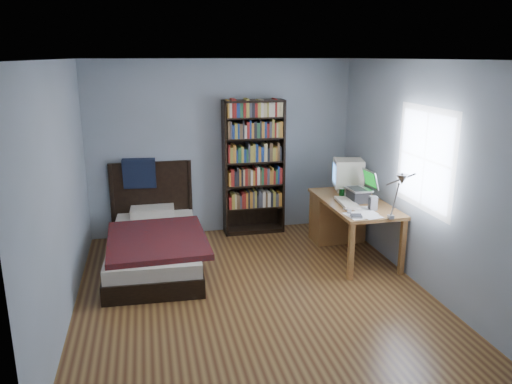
% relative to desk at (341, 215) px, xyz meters
% --- Properties ---
extents(room, '(4.20, 4.24, 2.50)m').
position_rel_desk_xyz_m(room, '(-1.48, -1.19, 0.84)').
color(room, '#502C17').
rests_on(room, ground).
extents(desk, '(0.75, 1.51, 0.73)m').
position_rel_desk_xyz_m(desk, '(0.00, 0.00, 0.00)').
color(desk, brown).
rests_on(desk, floor).
extents(crt_monitor, '(0.48, 0.44, 0.45)m').
position_rel_desk_xyz_m(crt_monitor, '(0.09, 0.07, 0.57)').
color(crt_monitor, beige).
rests_on(crt_monitor, desk).
extents(laptop, '(0.34, 0.35, 0.40)m').
position_rel_desk_xyz_m(laptop, '(0.06, -0.43, 0.43)').
color(laptop, '#2D2D30').
rests_on(laptop, desk).
extents(desk_lamp, '(0.25, 0.54, 0.64)m').
position_rel_desk_xyz_m(desk_lamp, '(-0.00, -1.55, 0.83)').
color(desk_lamp, '#99999E').
rests_on(desk_lamp, desk).
extents(keyboard, '(0.25, 0.52, 0.05)m').
position_rel_desk_xyz_m(keyboard, '(-0.14, -0.51, 0.33)').
color(keyboard, beige).
rests_on(keyboard, desk).
extents(speaker, '(0.09, 0.09, 0.17)m').
position_rel_desk_xyz_m(speaker, '(0.07, -0.81, 0.40)').
color(speaker, gray).
rests_on(speaker, desk).
extents(soda_can, '(0.07, 0.07, 0.12)m').
position_rel_desk_xyz_m(soda_can, '(-0.09, -0.20, 0.38)').
color(soda_can, '#083407').
rests_on(soda_can, desk).
extents(mouse, '(0.07, 0.12, 0.04)m').
position_rel_desk_xyz_m(mouse, '(-0.02, -0.14, 0.34)').
color(mouse, silver).
rests_on(mouse, desk).
extents(phone_silver, '(0.09, 0.11, 0.02)m').
position_rel_desk_xyz_m(phone_silver, '(-0.24, -0.75, 0.33)').
color(phone_silver, silver).
rests_on(phone_silver, desk).
extents(phone_grey, '(0.08, 0.11, 0.02)m').
position_rel_desk_xyz_m(phone_grey, '(-0.26, -0.86, 0.33)').
color(phone_grey, gray).
rests_on(phone_grey, desk).
extents(external_drive, '(0.15, 0.15, 0.03)m').
position_rel_desk_xyz_m(external_drive, '(-0.25, -1.04, 0.33)').
color(external_drive, gray).
rests_on(external_drive, desk).
extents(bookshelf, '(0.87, 0.30, 1.94)m').
position_rel_desk_xyz_m(bookshelf, '(-1.07, 0.75, 0.56)').
color(bookshelf, black).
rests_on(bookshelf, floor).
extents(bed, '(1.21, 2.22, 1.16)m').
position_rel_desk_xyz_m(bed, '(-2.54, -0.07, -0.16)').
color(bed, black).
rests_on(bed, floor).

